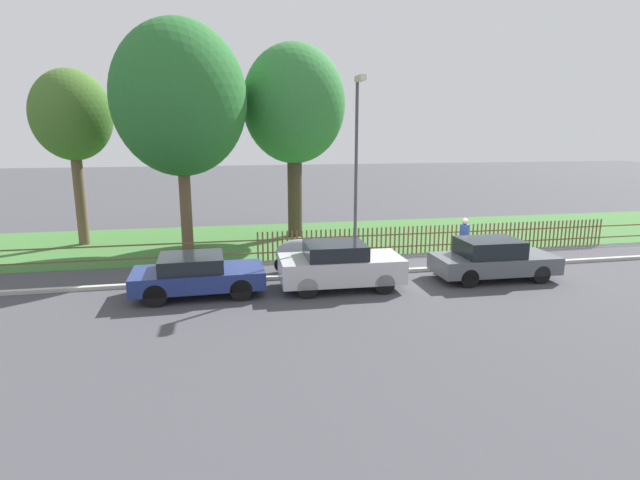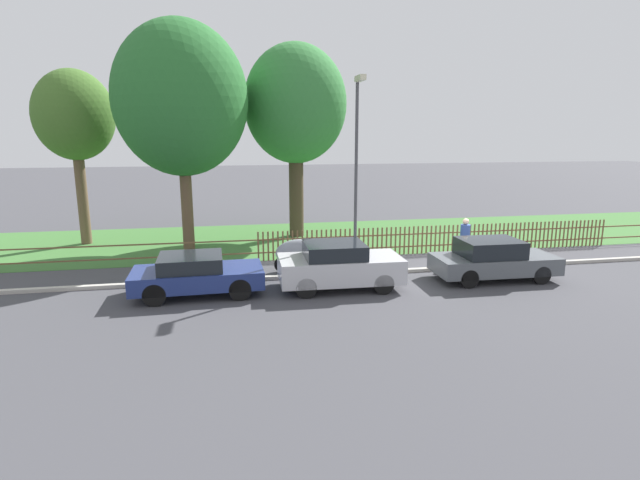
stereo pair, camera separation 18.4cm
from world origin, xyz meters
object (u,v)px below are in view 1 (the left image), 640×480
object	(u,v)px
parked_car_silver_hatchback	(197,274)
covered_motorcycle	(302,252)
parked_car_navy_estate	(493,259)
tree_nearest_kerb	(72,117)
parked_car_black_saloon	(340,265)
tree_behind_motorcycle	(180,99)
street_lamp	(357,154)
tree_mid_park	(294,105)
pedestrian_near_fence	(464,238)

from	to	relation	value
parked_car_silver_hatchback	covered_motorcycle	bearing A→B (deg)	27.84
parked_car_navy_estate	tree_nearest_kerb	xyz separation A→B (m)	(-14.68, 8.32, 4.74)
parked_car_black_saloon	tree_behind_motorcycle	xyz separation A→B (m)	(-4.97, 6.42, 5.31)
parked_car_navy_estate	tree_behind_motorcycle	xyz separation A→B (m)	(-10.18, 6.43, 5.37)
street_lamp	covered_motorcycle	bearing A→B (deg)	174.49
parked_car_black_saloon	covered_motorcycle	bearing A→B (deg)	113.05
parked_car_black_saloon	tree_nearest_kerb	distance (m)	13.45
tree_mid_park	street_lamp	size ratio (longest dim) A/B	1.32
parked_car_black_saloon	street_lamp	distance (m)	3.98
parked_car_navy_estate	covered_motorcycle	xyz separation A→B (m)	(-6.05, 2.13, 0.00)
parked_car_navy_estate	tree_nearest_kerb	world-z (taller)	tree_nearest_kerb
parked_car_silver_hatchback	parked_car_black_saloon	bearing A→B (deg)	-3.59
parked_car_silver_hatchback	tree_behind_motorcycle	xyz separation A→B (m)	(-0.64, 6.26, 5.41)
tree_nearest_kerb	covered_motorcycle	bearing A→B (deg)	-35.65
covered_motorcycle	tree_behind_motorcycle	size ratio (longest dim) A/B	0.20
street_lamp	tree_mid_park	bearing A→B (deg)	100.71
tree_behind_motorcycle	tree_nearest_kerb	bearing A→B (deg)	157.13
tree_mid_park	pedestrian_near_fence	distance (m)	9.68
parked_car_navy_estate	street_lamp	xyz separation A→B (m)	(-4.17, 1.95, 3.38)
covered_motorcycle	parked_car_silver_hatchback	bearing A→B (deg)	-145.23
parked_car_black_saloon	parked_car_silver_hatchback	bearing A→B (deg)	179.39
parked_car_silver_hatchback	pedestrian_near_fence	xyz separation A→B (m)	(9.50, 1.78, 0.33)
covered_motorcycle	tree_behind_motorcycle	world-z (taller)	tree_behind_motorcycle
tree_mid_park	parked_car_navy_estate	bearing A→B (deg)	-57.12
tree_nearest_kerb	parked_car_black_saloon	bearing A→B (deg)	-41.28
pedestrian_near_fence	street_lamp	xyz separation A→B (m)	(-4.12, 0.01, 3.08)
parked_car_silver_hatchback	street_lamp	xyz separation A→B (m)	(5.38, 1.78, 3.41)
tree_behind_motorcycle	pedestrian_near_fence	distance (m)	12.19
parked_car_navy_estate	street_lamp	bearing A→B (deg)	155.95
covered_motorcycle	pedestrian_near_fence	xyz separation A→B (m)	(6.00, -0.19, 0.29)
street_lamp	parked_car_black_saloon	bearing A→B (deg)	-118.22
street_lamp	parked_car_navy_estate	bearing A→B (deg)	-25.08
parked_car_navy_estate	covered_motorcycle	bearing A→B (deg)	161.62
parked_car_black_saloon	covered_motorcycle	size ratio (longest dim) A/B	2.05
parked_car_black_saloon	parked_car_navy_estate	bearing A→B (deg)	1.40
parked_car_black_saloon	tree_behind_motorcycle	world-z (taller)	tree_behind_motorcycle
tree_behind_motorcycle	street_lamp	world-z (taller)	tree_behind_motorcycle
parked_car_navy_estate	covered_motorcycle	size ratio (longest dim) A/B	2.17
tree_nearest_kerb	tree_behind_motorcycle	bearing A→B (deg)	-22.87
parked_car_silver_hatchback	tree_nearest_kerb	bearing A→B (deg)	120.73
street_lamp	tree_nearest_kerb	bearing A→B (deg)	148.77
parked_car_silver_hatchback	parked_car_black_saloon	xyz separation A→B (m)	(4.33, -0.16, 0.10)
parked_car_silver_hatchback	tree_behind_motorcycle	bearing A→B (deg)	94.34
tree_nearest_kerb	pedestrian_near_fence	world-z (taller)	tree_nearest_kerb
tree_nearest_kerb	parked_car_navy_estate	bearing A→B (deg)	-29.56
tree_nearest_kerb	pedestrian_near_fence	bearing A→B (deg)	-23.56
pedestrian_near_fence	parked_car_black_saloon	bearing A→B (deg)	-134.68
parked_car_black_saloon	parked_car_navy_estate	world-z (taller)	parked_car_black_saloon
parked_car_navy_estate	pedestrian_near_fence	distance (m)	1.97
tree_nearest_kerb	street_lamp	distance (m)	12.37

